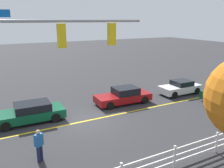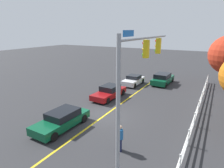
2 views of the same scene
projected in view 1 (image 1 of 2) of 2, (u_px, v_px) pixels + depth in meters
ground_plane at (87, 121)px, 16.68m from camera, size 120.00×120.00×0.00m
lane_center_stripe at (135, 111)px, 18.50m from camera, size 28.00×0.16×0.01m
signal_assembly at (36, 64)px, 9.81m from camera, size 7.35×0.38×7.17m
car_0 at (30, 113)px, 16.40m from camera, size 4.70×2.05×1.33m
car_2 at (180, 87)px, 22.55m from camera, size 4.02×1.88×1.29m
car_3 at (124, 96)px, 20.02m from camera, size 4.75×2.06×1.36m
pedestrian at (39, 144)px, 11.71m from camera, size 0.48×0.45×1.69m
white_rail_fence at (197, 149)px, 11.93m from camera, size 26.10×0.10×1.15m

